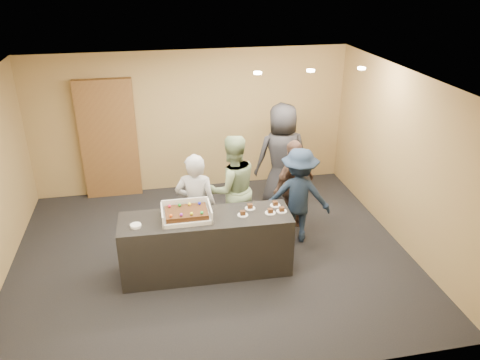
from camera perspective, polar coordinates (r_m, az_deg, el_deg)
The scene contains 17 objects.
room at distance 6.71m, azimuth -3.70°, elevation 0.62°, with size 6.04×6.00×2.70m.
serving_counter at distance 6.77m, azimuth -4.11°, elevation -7.83°, with size 2.40×0.70×0.90m, color black.
storage_cabinet at distance 9.02m, azimuth -15.69°, elevation 4.75°, with size 1.03×0.15×2.26m, color brown.
cake_box at distance 6.52m, azimuth -6.55°, elevation -4.27°, with size 0.67×0.47×0.20m.
sheet_cake at distance 6.47m, azimuth -6.56°, elevation -3.98°, with size 0.57×0.40×0.11m.
plate_stack at distance 6.43m, azimuth -12.60°, elevation -5.45°, with size 0.15×0.15×0.04m, color white.
slice_a at distance 6.55m, azimuth 0.34°, elevation -4.13°, with size 0.15×0.15×0.07m.
slice_b at distance 6.73m, azimuth 1.23°, elevation -3.30°, with size 0.15×0.15×0.07m.
slice_c at distance 6.62m, azimuth 3.72°, elevation -3.86°, with size 0.15×0.15×0.07m.
slice_d at distance 6.82m, azimuth 4.32°, elevation -2.95°, with size 0.15×0.15×0.07m.
slice_e at distance 6.67m, azimuth 5.09°, elevation -3.65°, with size 0.15×0.15×0.07m.
person_server_grey at distance 6.95m, azimuth -5.38°, elevation -3.25°, with size 0.61×0.40×1.67m, color #A9A9AE.
person_sage_man at distance 7.34m, azimuth -0.96°, elevation -1.08°, with size 0.86×0.67×1.77m, color gray.
person_navy_man at distance 7.41m, azimuth 7.16°, elevation -1.90°, with size 1.01×0.58×1.57m, color #172439.
person_brown_extra at distance 7.72m, azimuth 6.57°, elevation -0.67°, with size 0.92×0.38×1.57m, color brown.
person_dark_suit at distance 8.34m, azimuth 5.12°, elevation 2.81°, with size 0.95×0.62×1.94m, color #222226.
ceiling_spotlights at distance 7.12m, azimuth 8.61°, elevation 13.06°, with size 1.72×0.12×0.03m.
Camera 1 is at (-0.77, -6.06, 4.12)m, focal length 35.00 mm.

